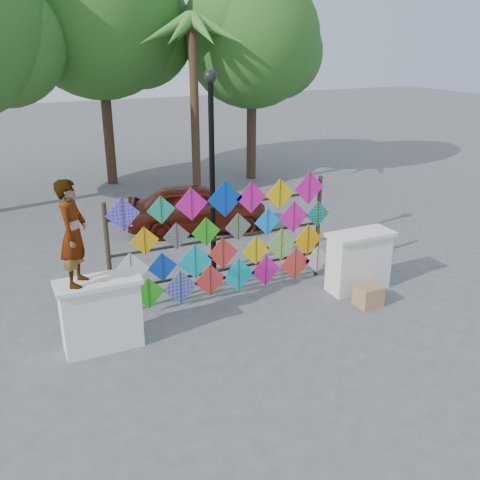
# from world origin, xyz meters

# --- Properties ---
(ground) EXTENTS (80.00, 80.00, 0.00)m
(ground) POSITION_xyz_m (0.00, 0.00, 0.00)
(ground) COLOR slate
(ground) RESTS_ON ground
(parapet_left) EXTENTS (1.40, 0.65, 1.28)m
(parapet_left) POSITION_xyz_m (-2.70, -0.20, 0.65)
(parapet_left) COLOR white
(parapet_left) RESTS_ON ground
(parapet_right) EXTENTS (1.40, 0.65, 1.28)m
(parapet_right) POSITION_xyz_m (2.70, -0.20, 0.65)
(parapet_right) COLOR white
(parapet_right) RESTS_ON ground
(kite_rack) EXTENTS (4.87, 0.24, 2.47)m
(kite_rack) POSITION_xyz_m (0.12, 0.73, 1.20)
(kite_rack) COLOR #2C2418
(kite_rack) RESTS_ON ground
(tree_mid) EXTENTS (6.30, 5.60, 8.61)m
(tree_mid) POSITION_xyz_m (0.11, 11.03, 5.77)
(tree_mid) COLOR #4D3321
(tree_mid) RESTS_ON ground
(tree_east) EXTENTS (5.40, 4.80, 7.42)m
(tree_east) POSITION_xyz_m (5.09, 9.53, 4.99)
(tree_east) COLOR #4D3321
(tree_east) RESTS_ON ground
(palm_tree) EXTENTS (3.62, 3.62, 5.83)m
(palm_tree) POSITION_xyz_m (2.20, 8.00, 4.95)
(palm_tree) COLOR #4D3321
(palm_tree) RESTS_ON ground
(vendor_woman) EXTENTS (0.66, 0.76, 1.75)m
(vendor_woman) POSITION_xyz_m (-3.00, -0.20, 2.16)
(vendor_woman) COLOR #99999E
(vendor_woman) RESTS_ON parapet_left
(sedan) EXTENTS (4.14, 2.54, 1.32)m
(sedan) POSITION_xyz_m (0.99, 4.77, 0.66)
(sedan) COLOR #4D170D
(sedan) RESTS_ON ground
(lamppost) EXTENTS (0.28, 0.28, 4.46)m
(lamppost) POSITION_xyz_m (0.30, 2.00, 2.69)
(lamppost) COLOR black
(lamppost) RESTS_ON ground
(cardboard_box_near) EXTENTS (0.48, 0.43, 0.43)m
(cardboard_box_near) POSITION_xyz_m (2.44, -0.92, 0.21)
(cardboard_box_near) COLOR #AD7D53
(cardboard_box_near) RESTS_ON ground
(cardboard_box_far) EXTENTS (0.34, 0.31, 0.28)m
(cardboard_box_far) POSITION_xyz_m (2.64, -0.54, 0.14)
(cardboard_box_far) COLOR #AD7D53
(cardboard_box_far) RESTS_ON ground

